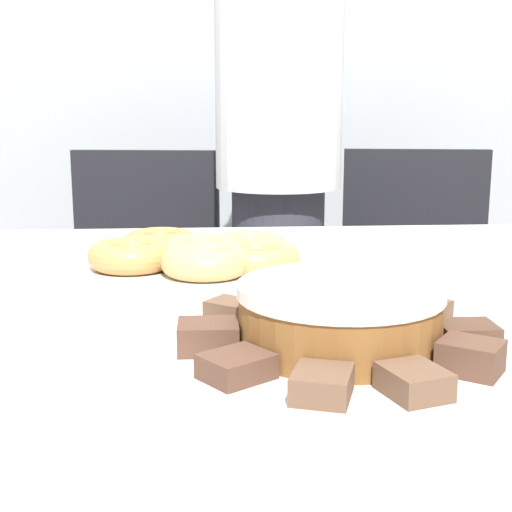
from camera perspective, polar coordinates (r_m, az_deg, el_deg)
name	(u,v)px	position (r m, az deg, el deg)	size (l,w,h in m)	color
wall_back	(230,7)	(2.50, -2.07, 19.28)	(8.00, 0.05, 2.60)	#B2B7BC
table	(278,349)	(0.89, 1.76, -7.48)	(1.97, 1.06, 0.74)	silver
person_standing	(278,160)	(1.73, 1.81, 7.70)	(0.30, 0.30, 1.59)	#383842
office_chair_left	(138,332)	(1.88, -9.46, -6.05)	(0.50, 0.50, 0.86)	black
office_chair_right	(416,327)	(1.95, 12.66, -5.53)	(0.51, 0.51, 0.86)	black
plate_cake	(339,353)	(0.67, 6.64, -7.69)	(0.33, 0.33, 0.01)	white
plate_donuts	(202,269)	(1.01, -4.36, -1.03)	(0.38, 0.38, 0.01)	white
frosted_cake	(340,316)	(0.66, 6.71, -4.75)	(0.19, 0.19, 0.06)	brown
lamington_0	(470,357)	(0.62, 16.78, -7.75)	(0.06, 0.06, 0.03)	brown
lamington_1	(467,334)	(0.70, 16.53, -6.02)	(0.05, 0.04, 0.02)	#513828
lamington_2	(421,312)	(0.75, 13.04, -4.37)	(0.07, 0.07, 0.02)	brown
lamington_3	(354,303)	(0.78, 7.86, -3.72)	(0.05, 0.06, 0.02)	brown
lamington_4	(286,303)	(0.77, 2.40, -3.81)	(0.05, 0.05, 0.02)	#513828
lamington_5	(231,314)	(0.72, -2.01, -4.63)	(0.06, 0.06, 0.03)	brown
lamington_6	(208,336)	(0.65, -3.85, -6.44)	(0.06, 0.05, 0.03)	brown
lamington_7	(236,366)	(0.59, -1.58, -8.82)	(0.07, 0.07, 0.02)	brown
lamington_8	(318,384)	(0.55, 4.96, -10.19)	(0.06, 0.06, 0.02)	brown
lamington_9	(414,382)	(0.57, 12.52, -9.79)	(0.06, 0.06, 0.02)	brown
donut_0	(201,252)	(1.00, -4.38, 0.32)	(0.12, 0.12, 0.04)	#E5AD66
donut_1	(132,255)	(0.99, -9.89, 0.07)	(0.12, 0.12, 0.04)	#D18E4C
donut_2	(206,261)	(0.94, -4.05, -0.40)	(0.12, 0.12, 0.04)	#E5AD66
donut_3	(256,257)	(0.97, 0.00, -0.10)	(0.12, 0.12, 0.03)	tan
donut_4	(250,244)	(1.08, -0.46, 0.96)	(0.11, 0.11, 0.03)	#E5AD66
donut_5	(160,242)	(1.09, -7.67, 1.10)	(0.11, 0.11, 0.04)	#C68447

